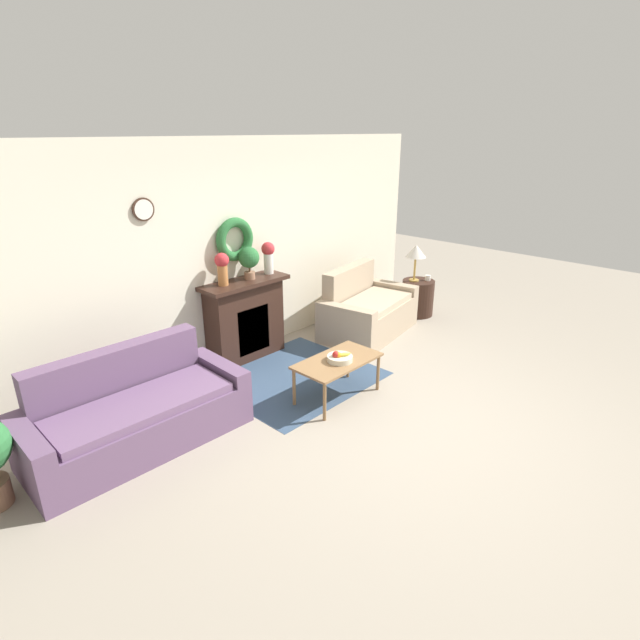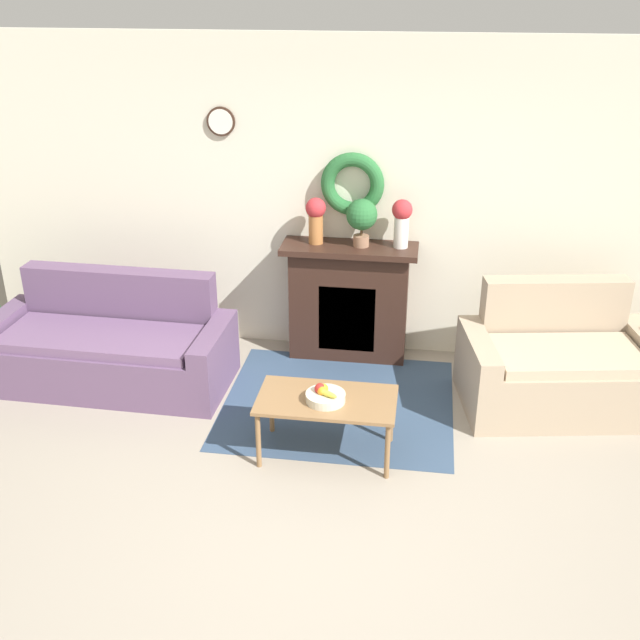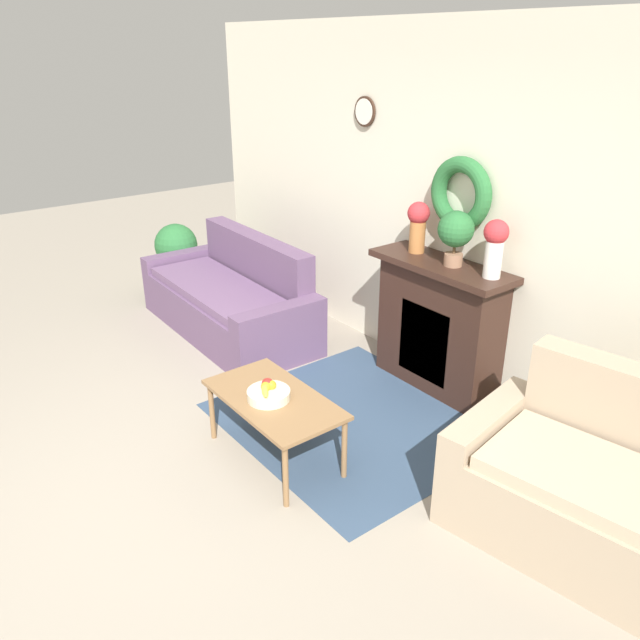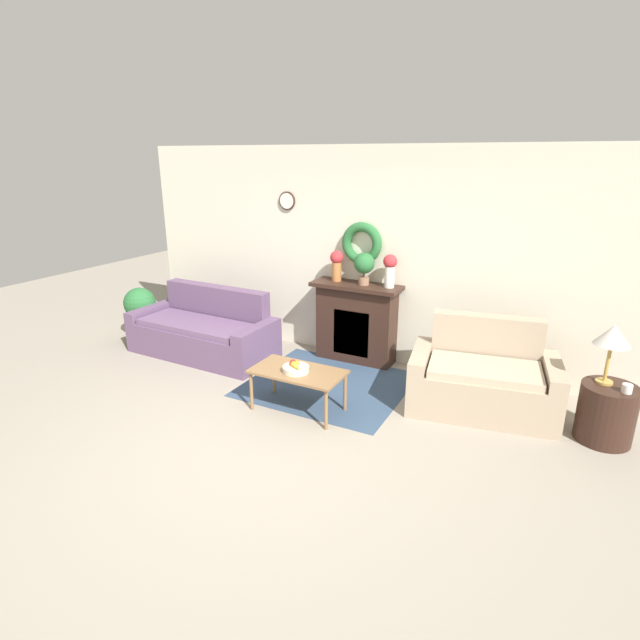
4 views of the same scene
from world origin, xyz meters
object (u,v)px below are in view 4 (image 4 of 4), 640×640
(mug, at_px, (627,389))
(vase_on_mantel_right, at_px, (390,268))
(coffee_table, at_px, (298,375))
(potted_plant_floor_by_couch, at_px, (140,308))
(loveseat_right, at_px, (483,380))
(table_lamp, at_px, (613,337))
(potted_plant_on_mantel, at_px, (364,265))
(side_table_by_loveseat, at_px, (606,413))
(couch_left, at_px, (205,332))
(fireplace, at_px, (356,322))
(fruit_bowl, at_px, (295,368))
(vase_on_mantel_left, at_px, (337,263))

(mug, relative_size, vase_on_mantel_right, 0.21)
(coffee_table, xyz_separation_m, potted_plant_floor_by_couch, (-3.13, 0.84, 0.06))
(loveseat_right, xyz_separation_m, coffee_table, (-1.70, -0.95, 0.08))
(table_lamp, height_order, potted_plant_floor_by_couch, table_lamp)
(vase_on_mantel_right, height_order, potted_plant_on_mantel, vase_on_mantel_right)
(side_table_by_loveseat, distance_m, mug, 0.35)
(vase_on_mantel_right, bearing_deg, couch_left, -162.03)
(fireplace, relative_size, loveseat_right, 0.71)
(fruit_bowl, relative_size, table_lamp, 0.48)
(loveseat_right, distance_m, coffee_table, 1.95)
(coffee_table, xyz_separation_m, vase_on_mantel_left, (-0.31, 1.55, 0.86))
(loveseat_right, distance_m, potted_plant_on_mantel, 1.98)
(fireplace, relative_size, vase_on_mantel_right, 2.82)
(coffee_table, distance_m, fruit_bowl, 0.09)
(mug, relative_size, potted_plant_on_mantel, 0.22)
(couch_left, height_order, fruit_bowl, couch_left)
(couch_left, height_order, table_lamp, table_lamp)
(mug, bearing_deg, table_lamp, 141.84)
(side_table_by_loveseat, bearing_deg, vase_on_mantel_right, 163.58)
(coffee_table, distance_m, table_lamp, 2.98)
(couch_left, bearing_deg, fruit_bowl, -22.22)
(potted_plant_floor_by_couch, bearing_deg, potted_plant_on_mantel, 12.15)
(vase_on_mantel_left, bearing_deg, loveseat_right, -16.60)
(table_lamp, relative_size, vase_on_mantel_left, 1.46)
(loveseat_right, height_order, coffee_table, loveseat_right)
(potted_plant_on_mantel, bearing_deg, fireplace, 171.43)
(loveseat_right, bearing_deg, fruit_bowl, -159.92)
(couch_left, bearing_deg, loveseat_right, 3.69)
(side_table_by_loveseat, height_order, table_lamp, table_lamp)
(coffee_table, bearing_deg, fireplace, 90.75)
(side_table_by_loveseat, distance_m, vase_on_mantel_left, 3.38)
(fruit_bowl, distance_m, potted_plant_floor_by_couch, 3.24)
(mug, bearing_deg, vase_on_mantel_right, 162.46)
(couch_left, height_order, side_table_by_loveseat, couch_left)
(fireplace, distance_m, coffee_table, 1.55)
(fireplace, relative_size, side_table_by_loveseat, 2.06)
(side_table_by_loveseat, bearing_deg, potted_plant_floor_by_couch, 179.90)
(mug, bearing_deg, potted_plant_on_mantel, 164.72)
(loveseat_right, bearing_deg, coffee_table, -160.65)
(coffee_table, relative_size, side_table_by_loveseat, 1.73)
(side_table_by_loveseat, height_order, potted_plant_on_mantel, potted_plant_on_mantel)
(couch_left, relative_size, loveseat_right, 1.24)
(couch_left, distance_m, potted_plant_floor_by_couch, 1.22)
(table_lamp, distance_m, potted_plant_floor_by_couch, 5.94)
(fruit_bowl, bearing_deg, loveseat_right, 29.87)
(fireplace, relative_size, mug, 13.14)
(coffee_table, relative_size, potted_plant_on_mantel, 2.39)
(side_table_by_loveseat, bearing_deg, fruit_bowl, -163.20)
(side_table_by_loveseat, bearing_deg, loveseat_right, 174.01)
(loveseat_right, relative_size, fruit_bowl, 5.88)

